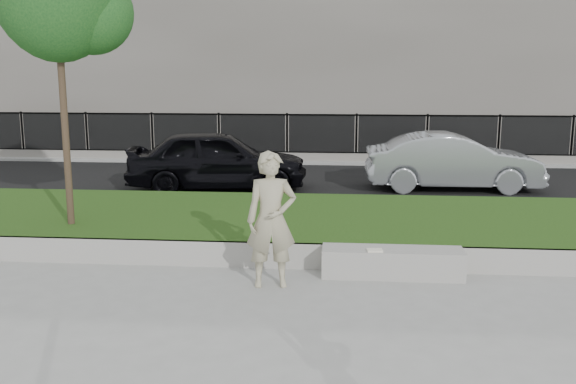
# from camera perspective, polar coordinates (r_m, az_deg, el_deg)

# --- Properties ---
(ground) EXTENTS (90.00, 90.00, 0.00)m
(ground) POSITION_cam_1_polar(r_m,az_deg,el_deg) (8.94, -3.16, -8.75)
(ground) COLOR gray
(ground) RESTS_ON ground
(grass_bank) EXTENTS (34.00, 4.00, 0.40)m
(grass_bank) POSITION_cam_1_polar(r_m,az_deg,el_deg) (11.74, -1.09, -2.92)
(grass_bank) COLOR #16370D
(grass_bank) RESTS_ON ground
(grass_kerb) EXTENTS (34.00, 0.08, 0.40)m
(grass_kerb) POSITION_cam_1_polar(r_m,az_deg,el_deg) (9.86, -2.31, -5.63)
(grass_kerb) COLOR gray
(grass_kerb) RESTS_ON ground
(street) EXTENTS (34.00, 7.00, 0.04)m
(street) POSITION_cam_1_polar(r_m,az_deg,el_deg) (17.14, 0.87, 0.88)
(street) COLOR black
(street) RESTS_ON ground
(far_pavement) EXTENTS (34.00, 3.00, 0.12)m
(far_pavement) POSITION_cam_1_polar(r_m,az_deg,el_deg) (21.57, 1.75, 3.07)
(far_pavement) COLOR gray
(far_pavement) RESTS_ON ground
(iron_fence) EXTENTS (32.00, 0.30, 1.50)m
(iron_fence) POSITION_cam_1_polar(r_m,az_deg,el_deg) (20.51, 1.59, 4.02)
(iron_fence) COLOR slate
(iron_fence) RESTS_ON far_pavement
(building_facade) EXTENTS (34.00, 10.00, 10.00)m
(building_facade) POSITION_cam_1_polar(r_m,az_deg,el_deg) (28.42, 2.65, 14.94)
(building_facade) COLOR #625D56
(building_facade) RESTS_ON ground
(stone_bench) EXTENTS (2.05, 0.51, 0.42)m
(stone_bench) POSITION_cam_1_polar(r_m,az_deg,el_deg) (9.58, 9.25, -6.21)
(stone_bench) COLOR gray
(stone_bench) RESTS_ON ground
(man) EXTENTS (0.76, 0.56, 1.90)m
(man) POSITION_cam_1_polar(r_m,az_deg,el_deg) (8.88, -1.49, -2.48)
(man) COLOR tan
(man) RESTS_ON ground
(book) EXTENTS (0.23, 0.18, 0.02)m
(book) POSITION_cam_1_polar(r_m,az_deg,el_deg) (9.36, 7.72, -5.15)
(book) COLOR white
(book) RESTS_ON stone_bench
(car_dark) EXTENTS (4.62, 2.41, 1.50)m
(car_dark) POSITION_cam_1_polar(r_m,az_deg,el_deg) (15.98, -6.29, 2.89)
(car_dark) COLOR black
(car_dark) RESTS_ON street
(car_silver) EXTENTS (4.29, 1.61, 1.40)m
(car_silver) POSITION_cam_1_polar(r_m,az_deg,el_deg) (16.39, 14.44, 2.63)
(car_silver) COLOR #999DA2
(car_silver) RESTS_ON street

